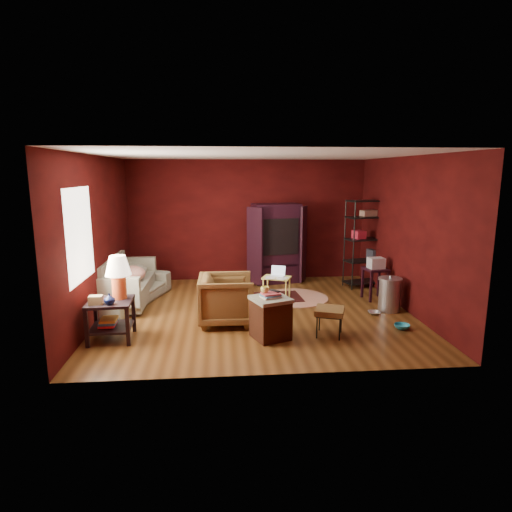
{
  "coord_description": "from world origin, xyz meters",
  "views": [
    {
      "loc": [
        -0.65,
        -7.48,
        2.52
      ],
      "look_at": [
        0.0,
        0.2,
        1.0
      ],
      "focal_mm": 30.0,
      "sensor_mm": 36.0,
      "label": 1
    }
  ],
  "objects_px": {
    "laptop_desk": "(277,279)",
    "wire_shelving": "(368,240)",
    "side_table": "(114,290)",
    "hamper": "(270,317)",
    "tv_armoire": "(276,242)",
    "sofa": "(129,283)",
    "armchair": "(226,297)"
  },
  "relations": [
    {
      "from": "laptop_desk",
      "to": "wire_shelving",
      "type": "bearing_deg",
      "value": 44.09
    },
    {
      "from": "side_table",
      "to": "laptop_desk",
      "type": "height_order",
      "value": "side_table"
    },
    {
      "from": "hamper",
      "to": "laptop_desk",
      "type": "distance_m",
      "value": 2.07
    },
    {
      "from": "wire_shelving",
      "to": "tv_armoire",
      "type": "bearing_deg",
      "value": 151.15
    },
    {
      "from": "sofa",
      "to": "hamper",
      "type": "bearing_deg",
      "value": -110.64
    },
    {
      "from": "laptop_desk",
      "to": "sofa",
      "type": "bearing_deg",
      "value": -156.45
    },
    {
      "from": "sofa",
      "to": "armchair",
      "type": "bearing_deg",
      "value": -106.6
    },
    {
      "from": "hamper",
      "to": "laptop_desk",
      "type": "height_order",
      "value": "hamper"
    },
    {
      "from": "side_table",
      "to": "laptop_desk",
      "type": "bearing_deg",
      "value": 33.78
    },
    {
      "from": "tv_armoire",
      "to": "wire_shelving",
      "type": "height_order",
      "value": "wire_shelving"
    },
    {
      "from": "armchair",
      "to": "tv_armoire",
      "type": "height_order",
      "value": "tv_armoire"
    },
    {
      "from": "hamper",
      "to": "laptop_desk",
      "type": "xyz_separation_m",
      "value": [
        0.37,
        2.04,
        0.07
      ]
    },
    {
      "from": "sofa",
      "to": "armchair",
      "type": "height_order",
      "value": "armchair"
    },
    {
      "from": "side_table",
      "to": "tv_armoire",
      "type": "distance_m",
      "value": 4.3
    },
    {
      "from": "sofa",
      "to": "armchair",
      "type": "relative_size",
      "value": 2.31
    },
    {
      "from": "sofa",
      "to": "laptop_desk",
      "type": "xyz_separation_m",
      "value": [
        2.9,
        0.03,
        -0.0
      ]
    },
    {
      "from": "armchair",
      "to": "wire_shelving",
      "type": "xyz_separation_m",
      "value": [
        3.15,
        2.13,
        0.6
      ]
    },
    {
      "from": "hamper",
      "to": "tv_armoire",
      "type": "relative_size",
      "value": 0.41
    },
    {
      "from": "laptop_desk",
      "to": "wire_shelving",
      "type": "distance_m",
      "value": 2.37
    },
    {
      "from": "laptop_desk",
      "to": "armchair",
      "type": "bearing_deg",
      "value": -105.26
    },
    {
      "from": "side_table",
      "to": "tv_armoire",
      "type": "relative_size",
      "value": 0.71
    },
    {
      "from": "sofa",
      "to": "laptop_desk",
      "type": "relative_size",
      "value": 3.19
    },
    {
      "from": "armchair",
      "to": "hamper",
      "type": "xyz_separation_m",
      "value": [
        0.66,
        -0.73,
        -0.12
      ]
    },
    {
      "from": "hamper",
      "to": "wire_shelving",
      "type": "xyz_separation_m",
      "value": [
        2.49,
        2.86,
        0.72
      ]
    },
    {
      "from": "hamper",
      "to": "tv_armoire",
      "type": "xyz_separation_m",
      "value": [
        0.53,
        3.4,
        0.61
      ]
    },
    {
      "from": "sofa",
      "to": "wire_shelving",
      "type": "xyz_separation_m",
      "value": [
        5.02,
        0.85,
        0.64
      ]
    },
    {
      "from": "sofa",
      "to": "side_table",
      "type": "height_order",
      "value": "side_table"
    },
    {
      "from": "armchair",
      "to": "laptop_desk",
      "type": "relative_size",
      "value": 1.38
    },
    {
      "from": "armchair",
      "to": "hamper",
      "type": "bearing_deg",
      "value": -137.35
    },
    {
      "from": "sofa",
      "to": "side_table",
      "type": "distance_m",
      "value": 1.84
    },
    {
      "from": "side_table",
      "to": "wire_shelving",
      "type": "bearing_deg",
      "value": 28.62
    },
    {
      "from": "tv_armoire",
      "to": "sofa",
      "type": "bearing_deg",
      "value": -165.91
    }
  ]
}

